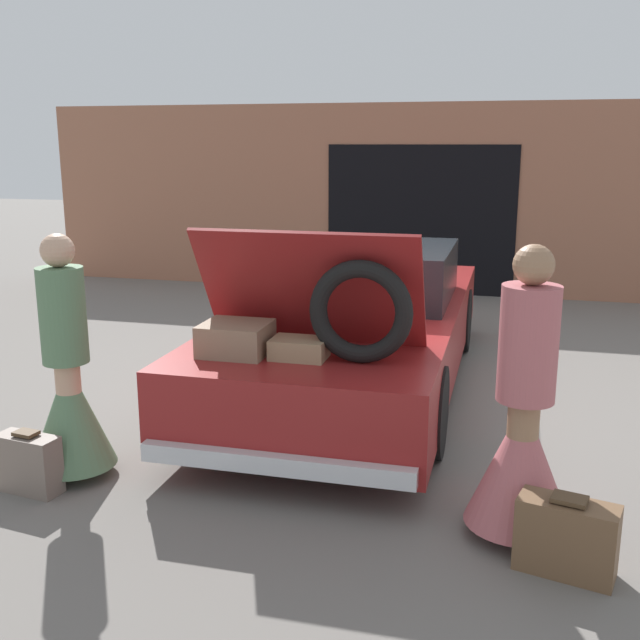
{
  "coord_description": "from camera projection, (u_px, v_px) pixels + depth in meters",
  "views": [
    {
      "loc": [
        1.35,
        -6.57,
        2.23
      ],
      "look_at": [
        0.0,
        -1.33,
        0.94
      ],
      "focal_mm": 42.0,
      "sensor_mm": 36.0,
      "label": 1
    }
  ],
  "objects": [
    {
      "name": "suitcase_beside_right_person",
      "position": [
        566.0,
        537.0,
        3.93
      ],
      "size": [
        0.55,
        0.33,
        0.44
      ],
      "color": "brown",
      "rests_on": "ground_plane"
    },
    {
      "name": "ground_plane",
      "position": [
        355.0,
        386.0,
        7.03
      ],
      "size": [
        40.0,
        40.0,
        0.0
      ],
      "primitive_type": "plane",
      "color": "slate"
    },
    {
      "name": "suitcase_beside_left_person",
      "position": [
        29.0,
        463.0,
        4.86
      ],
      "size": [
        0.44,
        0.23,
        0.42
      ],
      "color": "#75665B",
      "rests_on": "ground_plane"
    },
    {
      "name": "person_right",
      "position": [
        522.0,
        437.0,
        4.23
      ],
      "size": [
        0.62,
        0.62,
        1.7
      ],
      "rotation": [
        0.0,
        0.0,
        1.47
      ],
      "color": "#997051",
      "rests_on": "ground_plane"
    },
    {
      "name": "garage_wall_back",
      "position": [
        421.0,
        200.0,
        11.13
      ],
      "size": [
        12.0,
        0.14,
        2.8
      ],
      "color": "#9E664C",
      "rests_on": "ground_plane"
    },
    {
      "name": "person_left",
      "position": [
        69.0,
        392.0,
        5.01
      ],
      "size": [
        0.57,
        0.57,
        1.66
      ],
      "rotation": [
        0.0,
        0.0,
        -1.32
      ],
      "color": "tan",
      "rests_on": "ground_plane"
    },
    {
      "name": "car",
      "position": [
        356.0,
        325.0,
        6.9
      ],
      "size": [
        1.91,
        4.93,
        1.66
      ],
      "color": "maroon",
      "rests_on": "ground_plane"
    }
  ]
}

